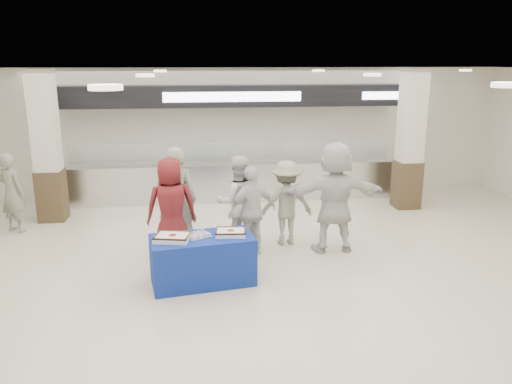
{
  "coord_description": "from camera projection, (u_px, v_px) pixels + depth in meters",
  "views": [
    {
      "loc": [
        -0.89,
        -6.64,
        3.35
      ],
      "look_at": [
        0.12,
        1.6,
        1.17
      ],
      "focal_mm": 35.0,
      "sensor_mm": 36.0,
      "label": 1
    }
  ],
  "objects": [
    {
      "name": "ground",
      "position": [
        261.0,
        296.0,
        7.33
      ],
      "size": [
        14.0,
        14.0,
        0.0
      ],
      "primitive_type": "plane",
      "color": "beige",
      "rests_on": "ground"
    },
    {
      "name": "serving_line",
      "position": [
        232.0,
        153.0,
        12.21
      ],
      "size": [
        8.7,
        0.85,
        2.8
      ],
      "color": "silver",
      "rests_on": "ground"
    },
    {
      "name": "column_left",
      "position": [
        47.0,
        150.0,
        10.5
      ],
      "size": [
        0.55,
        0.55,
        3.2
      ],
      "color": "#3B2C1B",
      "rests_on": "ground"
    },
    {
      "name": "column_right",
      "position": [
        410.0,
        143.0,
        11.44
      ],
      "size": [
        0.55,
        0.55,
        3.2
      ],
      "color": "#3B2C1B",
      "rests_on": "ground"
    },
    {
      "name": "display_table",
      "position": [
        202.0,
        260.0,
        7.7
      ],
      "size": [
        1.66,
        1.02,
        0.75
      ],
      "primitive_type": "cube",
      "rotation": [
        0.0,
        0.0,
        0.16
      ],
      "color": "navy",
      "rests_on": "ground"
    },
    {
      "name": "sheet_cake_left",
      "position": [
        173.0,
        237.0,
        7.45
      ],
      "size": [
        0.58,
        0.49,
        0.1
      ],
      "color": "white",
      "rests_on": "display_table"
    },
    {
      "name": "sheet_cake_right",
      "position": [
        231.0,
        232.0,
        7.68
      ],
      "size": [
        0.48,
        0.39,
        0.1
      ],
      "color": "white",
      "rests_on": "display_table"
    },
    {
      "name": "cupcake_tray",
      "position": [
        198.0,
        235.0,
        7.59
      ],
      "size": [
        0.44,
        0.41,
        0.06
      ],
      "color": "silver",
      "rests_on": "display_table"
    },
    {
      "name": "civilian_maroon",
      "position": [
        171.0,
        207.0,
        8.65
      ],
      "size": [
        0.91,
        0.64,
        1.78
      ],
      "primitive_type": "imported",
      "rotation": [
        0.0,
        0.0,
        3.23
      ],
      "color": "maroon",
      "rests_on": "ground"
    },
    {
      "name": "soldier_a",
      "position": [
        177.0,
        200.0,
        8.86
      ],
      "size": [
        0.76,
        0.56,
        1.92
      ],
      "primitive_type": "imported",
      "rotation": [
        0.0,
        0.0,
        2.99
      ],
      "color": "gray",
      "rests_on": "ground"
    },
    {
      "name": "chef_tall",
      "position": [
        238.0,
        202.0,
        9.1
      ],
      "size": [
        0.92,
        0.77,
        1.72
      ],
      "primitive_type": "imported",
      "rotation": [
        0.0,
        0.0,
        3.29
      ],
      "color": "silver",
      "rests_on": "ground"
    },
    {
      "name": "chef_short",
      "position": [
        252.0,
        211.0,
        8.74
      ],
      "size": [
        1.02,
        0.73,
        1.6
      ],
      "primitive_type": "imported",
      "rotation": [
        0.0,
        0.0,
        3.55
      ],
      "color": "silver",
      "rests_on": "ground"
    },
    {
      "name": "soldier_b",
      "position": [
        286.0,
        203.0,
        9.28
      ],
      "size": [
        1.07,
        0.68,
        1.59
      ],
      "primitive_type": "imported",
      "rotation": [
        0.0,
        0.0,
        3.23
      ],
      "color": "gray",
      "rests_on": "ground"
    },
    {
      "name": "civilian_white",
      "position": [
        335.0,
        197.0,
        8.87
      ],
      "size": [
        1.87,
        0.61,
        2.01
      ],
      "primitive_type": "imported",
      "rotation": [
        0.0,
        0.0,
        3.13
      ],
      "color": "silver",
      "rests_on": "ground"
    },
    {
      "name": "soldier_bg",
      "position": [
        12.0,
        193.0,
        9.93
      ],
      "size": [
        0.7,
        0.64,
        1.62
      ],
      "primitive_type": "imported",
      "rotation": [
        0.0,
        0.0,
        2.6
      ],
      "color": "gray",
      "rests_on": "ground"
    }
  ]
}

